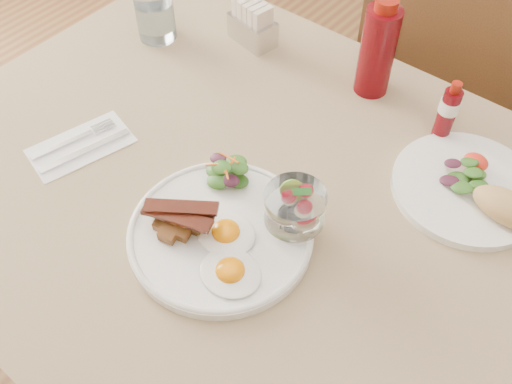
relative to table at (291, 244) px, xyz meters
The scene contains 13 objects.
table is the anchor object (origin of this frame).
chair_far 0.68m from the table, 90.00° to the left, with size 0.42×0.42×0.93m.
main_plate 0.16m from the table, 118.36° to the right, with size 0.28×0.28×0.02m, color white.
fried_eggs 0.17m from the table, 99.29° to the right, with size 0.15×0.14×0.03m.
bacon_potato_pile 0.22m from the table, 126.89° to the right, with size 0.12×0.08×0.05m.
side_salad 0.17m from the table, 168.34° to the right, with size 0.08×0.08×0.04m.
fruit_cup 0.16m from the table, 54.78° to the right, with size 0.09×0.09×0.09m.
second_plate 0.31m from the table, 44.68° to the left, with size 0.25×0.24×0.06m.
ketchup_bottle 0.38m from the table, 100.82° to the left, with size 0.07×0.07×0.19m.
hot_sauce_bottle 0.34m from the table, 71.29° to the left, with size 0.04×0.04×0.12m.
sugar_caddy 0.47m from the table, 137.23° to the left, with size 0.11×0.07×0.09m.
water_glass 0.55m from the table, 158.34° to the left, with size 0.08×0.08×0.13m.
napkin_cutlery 0.40m from the table, 162.77° to the right, with size 0.14×0.19×0.01m.
Camera 1 is at (0.30, -0.46, 1.46)m, focal length 40.00 mm.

